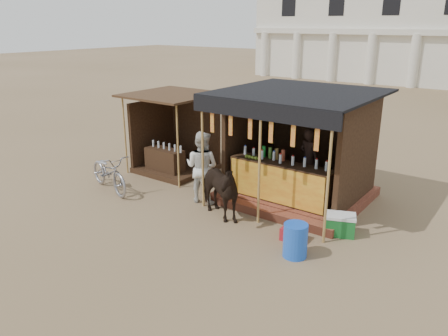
% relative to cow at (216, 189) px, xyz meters
% --- Properties ---
extents(ground, '(120.00, 120.00, 0.00)m').
position_rel_cow_xyz_m(ground, '(-0.05, -1.24, -0.69)').
color(ground, '#846B4C').
rests_on(ground, ground).
extents(main_stall, '(3.60, 3.61, 2.78)m').
position_rel_cow_xyz_m(main_stall, '(0.96, 2.12, 0.33)').
color(main_stall, '#994B32').
rests_on(main_stall, ground).
extents(secondary_stall, '(2.40, 2.40, 2.38)m').
position_rel_cow_xyz_m(secondary_stall, '(-3.22, 2.00, 0.16)').
color(secondary_stall, '#3B2615').
rests_on(secondary_stall, ground).
extents(cow, '(1.80, 1.28, 1.39)m').
position_rel_cow_xyz_m(cow, '(0.00, 0.00, 0.00)').
color(cow, black).
rests_on(cow, ground).
extents(motorbike, '(2.09, 1.19, 1.04)m').
position_rel_cow_xyz_m(motorbike, '(-3.37, -0.35, -0.18)').
color(motorbike, '#92929A').
rests_on(motorbike, ground).
extents(bystander, '(0.99, 0.83, 1.82)m').
position_rel_cow_xyz_m(bystander, '(-0.88, 0.56, 0.22)').
color(bystander, silver).
rests_on(bystander, ground).
extents(blue_barrel, '(0.62, 0.62, 0.68)m').
position_rel_cow_xyz_m(blue_barrel, '(2.33, -0.54, -0.35)').
color(blue_barrel, blue).
rests_on(blue_barrel, ground).
extents(red_crate, '(0.45, 0.38, 0.27)m').
position_rel_cow_xyz_m(red_crate, '(1.98, 0.03, -0.56)').
color(red_crate, maroon).
rests_on(red_crate, ground).
extents(cooler, '(0.76, 0.65, 0.46)m').
position_rel_cow_xyz_m(cooler, '(2.67, 0.86, -0.46)').
color(cooler, '#166727').
rests_on(cooler, ground).
extents(background_building, '(26.00, 7.45, 8.18)m').
position_rel_cow_xyz_m(background_building, '(-2.05, 28.71, 3.29)').
color(background_building, silver).
rests_on(background_building, ground).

